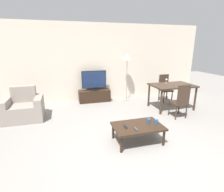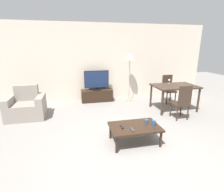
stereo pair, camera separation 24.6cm
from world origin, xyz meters
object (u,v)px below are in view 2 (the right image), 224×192
(armchair, at_px, (26,107))
(wine_glass_left, at_px, (169,80))
(dining_table, at_px, (175,88))
(dining_chair_far, at_px, (168,88))
(coffee_table, at_px, (135,128))
(remote_secondary, at_px, (132,130))
(tv_stand, at_px, (97,96))
(cup_colored_far, at_px, (146,122))
(remote_primary, at_px, (122,127))
(cup_white_near, at_px, (154,123))
(dining_chair_near, at_px, (182,101))
(tv, at_px, (97,80))
(floor_lamp, at_px, (130,60))

(armchair, bearing_deg, wine_glass_left, -0.78)
(dining_table, height_order, dining_chair_far, dining_chair_far)
(coffee_table, bearing_deg, remote_secondary, -124.71)
(tv_stand, distance_m, cup_colored_far, 2.97)
(remote_primary, distance_m, cup_white_near, 0.67)
(dining_chair_far, bearing_deg, dining_chair_near, -106.81)
(dining_table, bearing_deg, cup_white_near, -131.78)
(dining_table, bearing_deg, dining_chair_near, -106.81)
(remote_secondary, distance_m, wine_glass_left, 2.83)
(dining_chair_near, bearing_deg, armchair, 165.25)
(dining_chair_near, relative_size, cup_white_near, 9.73)
(armchair, height_order, dining_table, armchair)
(remote_primary, bearing_deg, wine_glass_left, 41.75)
(cup_colored_far, bearing_deg, armchair, 146.02)
(coffee_table, height_order, remote_secondary, remote_secondary)
(armchair, distance_m, tv_stand, 2.36)
(cup_colored_far, bearing_deg, dining_chair_far, 51.63)
(remote_secondary, height_order, wine_glass_left, wine_glass_left)
(tv, distance_m, remote_secondary, 3.15)
(tv, height_order, floor_lamp, floor_lamp)
(dining_chair_near, height_order, remote_secondary, dining_chair_near)
(remote_secondary, bearing_deg, dining_table, 41.70)
(remote_primary, relative_size, remote_secondary, 1.00)
(cup_white_near, bearing_deg, wine_glass_left, 53.39)
(tv_stand, relative_size, dining_chair_near, 1.15)
(coffee_table, distance_m, remote_secondary, 0.20)
(dining_chair_near, xyz_separation_m, remote_primary, (-1.90, -0.84, -0.13))
(dining_chair_far, bearing_deg, armchair, -174.73)
(cup_white_near, xyz_separation_m, cup_colored_far, (-0.12, 0.11, -0.01))
(floor_lamp, relative_size, remote_secondary, 11.25)
(tv, xyz_separation_m, cup_colored_far, (0.64, -2.89, -0.35))
(cup_white_near, height_order, cup_colored_far, cup_white_near)
(cup_white_near, distance_m, wine_glass_left, 2.42)
(dining_chair_near, bearing_deg, remote_primary, -156.25)
(dining_chair_near, bearing_deg, tv, 133.19)
(tv_stand, height_order, tv, tv)
(coffee_table, height_order, dining_chair_far, dining_chair_far)
(remote_primary, bearing_deg, dining_chair_near, 23.75)
(remote_secondary, height_order, cup_colored_far, cup_colored_far)
(armchair, bearing_deg, cup_colored_far, -33.98)
(tv_stand, relative_size, coffee_table, 1.09)
(remote_primary, relative_size, wine_glass_left, 1.03)
(dining_table, distance_m, cup_white_near, 2.21)
(cup_colored_far, bearing_deg, coffee_table, -166.75)
(tv_stand, distance_m, dining_chair_far, 2.54)
(tv, bearing_deg, cup_white_near, -75.92)
(dining_chair_far, distance_m, cup_white_near, 2.93)
(tv_stand, bearing_deg, dining_chair_near, -46.84)
(cup_colored_far, bearing_deg, tv_stand, 102.42)
(floor_lamp, xyz_separation_m, cup_colored_far, (-0.53, -2.76, -1.04))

